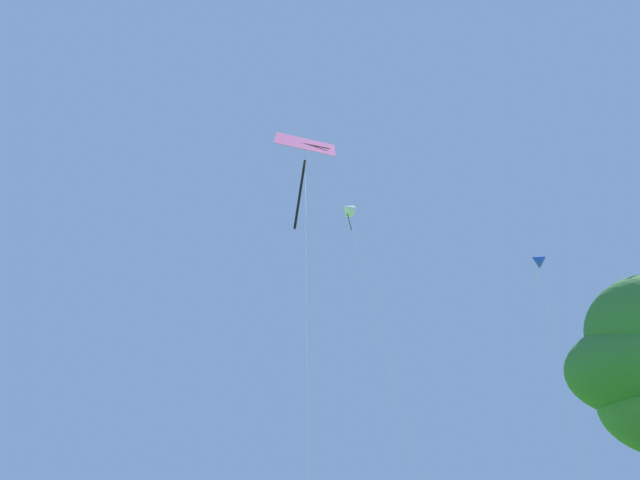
% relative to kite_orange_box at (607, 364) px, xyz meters
% --- Properties ---
extents(kite_orange_box, '(1.91, 11.94, 8.39)m').
position_rel_kite_orange_box_xyz_m(kite_orange_box, '(0.00, 0.00, 0.00)').
color(kite_orange_box, orange).
rests_on(kite_orange_box, ground_plane).
extents(kite_white_distant, '(4.48, 7.16, 22.80)m').
position_rel_kite_orange_box_xyz_m(kite_white_distant, '(-11.60, 13.61, 14.46)').
color(kite_white_distant, white).
rests_on(kite_white_distant, ground_plane).
extents(kite_blue_delta, '(3.64, 10.18, 16.82)m').
position_rel_kite_orange_box_xyz_m(kite_blue_delta, '(0.53, 8.09, 8.48)').
color(kite_blue_delta, blue).
rests_on(kite_blue_delta, ground_plane).
extents(kite_pink_low, '(2.51, 6.97, 15.58)m').
position_rel_kite_orange_box_xyz_m(kite_pink_low, '(-15.52, -8.84, 6.22)').
color(kite_pink_low, pink).
rests_on(kite_pink_low, ground_plane).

